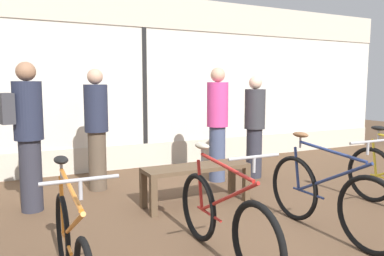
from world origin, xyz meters
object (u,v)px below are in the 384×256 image
Objects in this scene: bicycle_right at (327,196)px; customer_near_rack at (217,122)px; bicycle_far_left at (72,249)px; customer_near_bench at (255,125)px; customer_mid_floor at (27,132)px; customer_by_window at (96,125)px; bicycle_left at (223,219)px; display_bench at (196,173)px.

customer_near_rack is (0.08, 2.40, 0.56)m from bicycle_right.
bicycle_right is 0.96× the size of customer_near_rack.
customer_near_bench is (3.32, 2.39, 0.51)m from bicycle_far_left.
bicycle_far_left is 0.92× the size of customer_mid_floor.
customer_near_bench is at bearing -9.46° from customer_by_window.
customer_near_rack is at bearing 5.20° from customer_mid_floor.
customer_near_rack is 0.69m from customer_near_bench.
bicycle_left is 1.57m from display_bench.
display_bench is 0.83× the size of customer_near_bench.
customer_mid_floor is at bearing -176.90° from customer_near_bench.
customer_near_rack reaches higher than bicycle_right.
bicycle_far_left reaches higher than display_bench.
display_bench is at bearing -19.01° from customer_mid_floor.
display_bench is 2.14m from customer_mid_floor.
bicycle_left reaches higher than display_bench.
bicycle_right is 0.96× the size of customer_mid_floor.
customer_mid_floor reaches higher than bicycle_left.
customer_by_window is (-1.00, 1.28, 0.55)m from display_bench.
display_bench is at bearing 71.74° from bicycle_left.
customer_by_window is 2.56m from customer_near_bench.
customer_near_rack reaches higher than bicycle_left.
customer_near_bench is (0.68, -0.07, -0.08)m from customer_near_rack.
bicycle_right is 0.98× the size of customer_by_window.
bicycle_far_left is at bearing -144.20° from customer_near_bench.
bicycle_left is 0.93× the size of customer_by_window.
bicycle_right is 3.51m from customer_mid_floor.
customer_mid_floor reaches higher than customer_by_window.
bicycle_left is 2.87m from customer_by_window.
customer_mid_floor reaches higher than bicycle_right.
customer_near_rack reaches higher than bicycle_far_left.
customer_near_rack is 2.81m from customer_mid_floor.
bicycle_left is 1.19× the size of display_bench.
display_bench is 0.77× the size of customer_mid_floor.
bicycle_far_left is 0.92× the size of customer_near_rack.
bicycle_left is at bearing -55.90° from customer_mid_floor.
customer_by_window is 0.98× the size of customer_mid_floor.
bicycle_far_left is 1.01× the size of bicycle_left.
customer_near_rack is at bearing 60.92° from bicycle_left.
customer_mid_floor reaches higher than customer_near_bench.
customer_near_rack reaches higher than customer_by_window.
bicycle_left is 0.98× the size of customer_near_bench.
customer_near_rack is 1.02× the size of customer_by_window.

